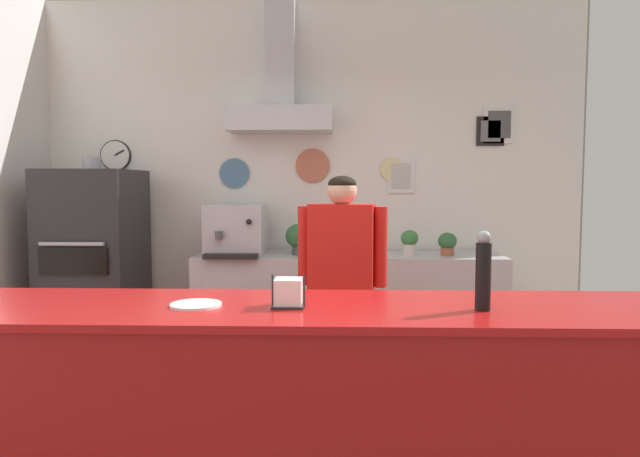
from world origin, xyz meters
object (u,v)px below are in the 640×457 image
Objects in this scene: espresso_machine at (236,230)px; potted_thyme at (335,236)px; potted_sage at (447,243)px; pepper_grinder at (483,271)px; napkin_holder at (288,294)px; pizza_oven at (95,271)px; potted_basil at (409,241)px; shop_worker at (342,293)px; condiment_plate at (196,305)px; potted_rosemary at (299,237)px.

espresso_machine reaches higher than potted_thyme.
espresso_machine is at bearing 179.56° from potted_sage.
pepper_grinder is 0.75m from napkin_holder.
pizza_oven is 9.19× the size of potted_sage.
potted_basil is (2.52, 0.14, 0.23)m from pizza_oven.
shop_worker reaches higher than condiment_plate.
pizza_oven is at bearing -177.19° from potted_sage.
shop_worker is at bearing 111.91° from pepper_grinder.
shop_worker is 1.44m from pepper_grinder.
shop_worker reaches higher than pepper_grinder.
condiment_plate is at bearing 74.23° from shop_worker.
potted_rosemary is at bearing 84.23° from condiment_plate.
pizza_oven reaches higher than potted_thyme.
potted_rosemary is 1.00× the size of potted_thyme.
potted_rosemary is at bearing 178.68° from potted_basil.
potted_sage is at bearing -118.39° from shop_worker.
espresso_machine is 2.47m from napkin_holder.
pepper_grinder is 2.31× the size of napkin_holder.
espresso_machine is (-0.85, 1.13, 0.29)m from shop_worker.
potted_sage reaches higher than condiment_plate.
espresso_machine is at bearing -176.52° from potted_thyme.
potted_thyme is 1.37× the size of potted_sage.
pizza_oven is 6.75× the size of potted_rosemary.
shop_worker is at bearing 80.06° from napkin_holder.
potted_sage is (1.71, -0.01, -0.10)m from espresso_machine.
potted_rosemary reaches higher than condiment_plate.
potted_basil is (0.55, 1.12, 0.21)m from shop_worker.
shop_worker is 6.08× the size of potted_thyme.
potted_sage is at bearing 65.58° from napkin_holder.
shop_worker is at bearing 65.15° from condiment_plate.
shop_worker reaches higher than espresso_machine.
potted_sage is at bearing -3.90° from potted_thyme.
pizza_oven is at bearing 137.46° from pepper_grinder.
potted_thyme reaches higher than potted_rosemary.
espresso_machine is at bearing 119.44° from pepper_grinder.
pepper_grinder is (1.37, -2.43, 0.04)m from espresso_machine.
pepper_grinder is (-0.34, -2.42, 0.14)m from potted_sage.
espresso_machine is 0.51m from potted_rosemary.
napkin_holder is (1.74, -2.24, 0.26)m from pizza_oven.
condiment_plate is (-0.58, -1.26, 0.19)m from shop_worker.
potted_thyme is at bearing 3.48° from espresso_machine.
napkin_holder is (0.36, 0.00, 0.05)m from condiment_plate.
condiment_plate is 0.37m from napkin_holder.
potted_thyme is 0.84× the size of pepper_grinder.
potted_rosemary is at bearing 92.87° from napkin_holder.
potted_rosemary is 1.23× the size of potted_basil.
potted_basil is 2.64m from condiment_plate.
potted_basil is at bearing 71.96° from napkin_holder.
pizza_oven reaches higher than pepper_grinder.
condiment_plate is at bearing -102.35° from potted_thyme.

